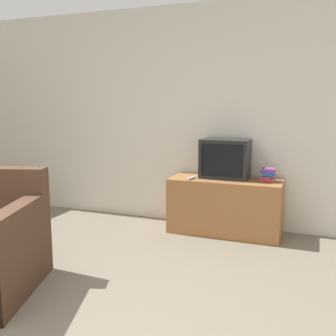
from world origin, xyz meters
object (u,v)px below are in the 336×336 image
Objects in this scene: television at (225,159)px; tv_stand at (225,206)px; book_stack at (267,174)px; remote_on_stand at (191,178)px.

tv_stand is at bearing -68.07° from television.
book_stack is at bearing -4.80° from television.
remote_on_stand is at bearing -157.91° from tv_stand.
television reaches higher than remote_on_stand.
television reaches higher than tv_stand.
television is 0.45m from remote_on_stand.
book_stack reaches higher than remote_on_stand.
television is at bearing 175.20° from book_stack.
tv_stand is 0.59m from book_stack.
television is (-0.03, 0.08, 0.53)m from tv_stand.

